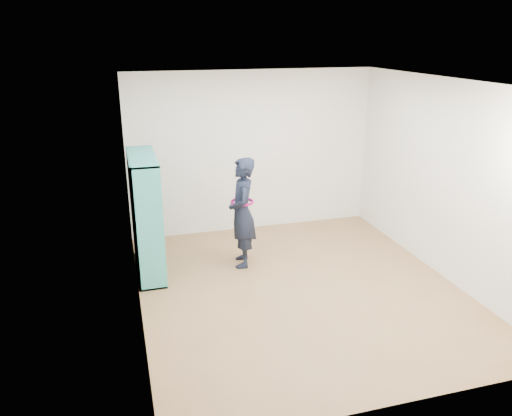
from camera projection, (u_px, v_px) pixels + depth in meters
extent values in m
plane|color=olive|center=(299.00, 288.00, 6.45)|extent=(4.50, 4.50, 0.00)
plane|color=white|center=(306.00, 82.00, 5.59)|extent=(4.50, 4.50, 0.00)
cube|color=white|center=(133.00, 208.00, 5.50)|extent=(0.02, 4.50, 2.60)
cube|color=white|center=(445.00, 180.00, 6.54)|extent=(0.02, 4.50, 2.60)
cube|color=white|center=(252.00, 152.00, 8.06)|extent=(4.00, 0.02, 2.60)
cube|color=white|center=(403.00, 274.00, 3.98)|extent=(4.00, 0.02, 2.60)
cube|color=teal|center=(150.00, 231.00, 6.15)|extent=(0.36, 0.03, 1.63)
cube|color=teal|center=(143.00, 201.00, 7.23)|extent=(0.36, 0.03, 1.63)
cube|color=teal|center=(150.00, 269.00, 6.96)|extent=(0.36, 1.22, 0.03)
cube|color=teal|center=(141.00, 156.00, 6.42)|extent=(0.36, 1.22, 0.03)
cube|color=teal|center=(133.00, 216.00, 6.65)|extent=(0.03, 1.22, 1.63)
cube|color=teal|center=(147.00, 220.00, 6.51)|extent=(0.33, 0.03, 1.58)
cube|color=teal|center=(145.00, 210.00, 6.87)|extent=(0.33, 0.03, 1.58)
cube|color=teal|center=(148.00, 242.00, 6.82)|extent=(0.33, 1.17, 0.03)
cube|color=teal|center=(146.00, 215.00, 6.69)|extent=(0.33, 1.17, 0.03)
cube|color=teal|center=(144.00, 187.00, 6.56)|extent=(0.33, 1.17, 0.03)
cube|color=beige|center=(154.00, 278.00, 6.58)|extent=(0.22, 0.14, 0.06)
cube|color=black|center=(152.00, 243.00, 6.37)|extent=(0.18, 0.16, 0.30)
cube|color=maroon|center=(150.00, 215.00, 6.24)|extent=(0.18, 0.16, 0.28)
cube|color=silver|center=(147.00, 191.00, 6.19)|extent=(0.22, 0.14, 0.09)
cube|color=navy|center=(152.00, 260.00, 6.86)|extent=(0.18, 0.16, 0.26)
cube|color=brown|center=(150.00, 233.00, 6.73)|extent=(0.18, 0.16, 0.27)
cube|color=#BFB28C|center=(147.00, 211.00, 6.67)|extent=(0.22, 0.14, 0.09)
cube|color=#26594C|center=(146.00, 177.00, 6.47)|extent=(0.18, 0.16, 0.26)
cube|color=beige|center=(150.00, 251.00, 7.22)|extent=(0.18, 0.16, 0.21)
cube|color=black|center=(147.00, 229.00, 7.16)|extent=(0.22, 0.14, 0.06)
cube|color=maroon|center=(146.00, 198.00, 6.96)|extent=(0.18, 0.16, 0.23)
cube|color=silver|center=(144.00, 170.00, 6.82)|extent=(0.18, 0.16, 0.25)
imported|color=black|center=(242.00, 213.00, 6.89)|extent=(0.47, 0.62, 1.55)
torus|color=#970B5C|center=(242.00, 202.00, 6.83)|extent=(0.37, 0.37, 0.04)
cube|color=silver|center=(231.00, 204.00, 6.91)|extent=(0.02, 0.09, 0.14)
cube|color=black|center=(231.00, 204.00, 6.91)|extent=(0.02, 0.09, 0.13)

